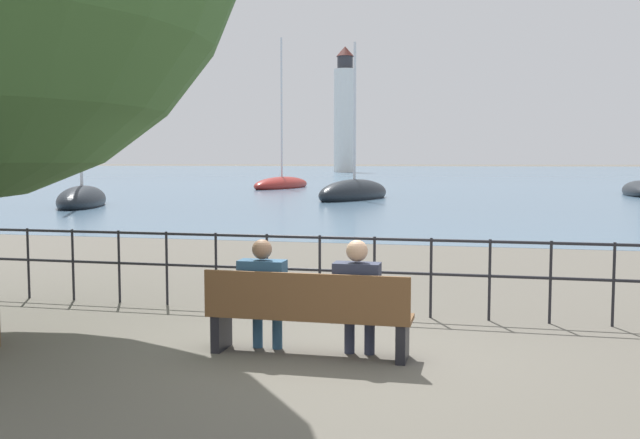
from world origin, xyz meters
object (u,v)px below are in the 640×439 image
object	(u,v)px
sailboat_5	(82,199)
seated_person_left	(263,290)
sailboat_2	(282,184)
sailboat_0	(354,193)
park_bench	(308,314)
harbor_lighthouse	(345,114)
seated_person_right	(357,293)

from	to	relation	value
sailboat_5	seated_person_left	bearing A→B (deg)	-75.09
sailboat_2	sailboat_0	bearing A→B (deg)	-51.67
park_bench	harbor_lighthouse	xyz separation A→B (m)	(-24.32, 126.47, 10.57)
seated_person_right	sailboat_0	bearing A→B (deg)	100.34
seated_person_right	sailboat_0	distance (m)	31.05
sailboat_2	harbor_lighthouse	bearing A→B (deg)	106.56
park_bench	sailboat_0	world-z (taller)	sailboat_0
sailboat_5	seated_person_right	bearing A→B (deg)	-73.35
seated_person_left	seated_person_right	xyz separation A→B (m)	(1.02, -0.00, 0.01)
sailboat_0	sailboat_5	size ratio (longest dim) A/B	0.83
park_bench	seated_person_right	world-z (taller)	seated_person_right
sailboat_5	sailboat_2	bearing A→B (deg)	62.94
sailboat_2	park_bench	bearing A→B (deg)	-64.69
seated_person_left	harbor_lighthouse	world-z (taller)	harbor_lighthouse
seated_person_right	sailboat_0	xyz separation A→B (m)	(-5.58, 30.55, -0.34)
sailboat_0	harbor_lighthouse	xyz separation A→B (m)	(-19.25, 95.84, 10.67)
sailboat_2	sailboat_5	distance (m)	23.55
sailboat_2	harbor_lighthouse	world-z (taller)	harbor_lighthouse
sailboat_2	sailboat_5	world-z (taller)	sailboat_2
seated_person_left	harbor_lighthouse	xyz separation A→B (m)	(-23.81, 126.39, 10.34)
park_bench	sailboat_2	distance (m)	47.25
park_bench	sailboat_2	bearing A→B (deg)	106.43
park_bench	harbor_lighthouse	size ratio (longest dim) A/B	0.09
park_bench	sailboat_0	distance (m)	31.04
seated_person_left	sailboat_0	bearing A→B (deg)	98.48
park_bench	seated_person_right	size ratio (longest dim) A/B	1.76
seated_person_right	sailboat_5	distance (m)	27.41
seated_person_left	sailboat_5	world-z (taller)	sailboat_5
sailboat_2	sailboat_5	size ratio (longest dim) A/B	1.11
seated_person_right	sailboat_2	bearing A→B (deg)	107.05
seated_person_right	sailboat_2	distance (m)	47.32
sailboat_2	seated_person_left	bearing A→B (deg)	-65.26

